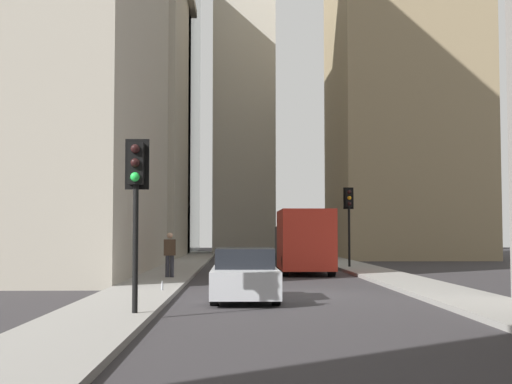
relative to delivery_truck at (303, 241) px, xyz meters
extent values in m
plane|color=#302D30|center=(-11.13, 1.40, -1.46)|extent=(135.00, 135.00, 0.00)
cube|color=gray|center=(-11.13, 5.90, -1.39)|extent=(90.00, 2.20, 0.14)
cube|color=gray|center=(-11.13, -3.10, -1.39)|extent=(90.00, 2.20, 0.14)
cube|color=#9E8966|center=(19.55, -9.20, 12.03)|extent=(12.49, 10.00, 26.98)
cube|color=#A8A091|center=(20.53, 12.00, 10.65)|extent=(15.30, 10.00, 24.23)
cube|color=#B7B2A5|center=(29.73, 2.42, 10.92)|extent=(5.32, 5.32, 24.76)
cube|color=red|center=(-0.91, 0.00, 0.08)|extent=(4.60, 2.25, 2.60)
cube|color=#38383D|center=(2.29, 0.00, -0.27)|extent=(1.90, 2.25, 1.90)
cube|color=black|center=(2.29, 0.00, 0.33)|extent=(1.92, 2.09, 0.64)
cylinder|color=black|center=(2.29, -0.98, -1.02)|extent=(0.88, 0.28, 0.88)
cylinder|color=black|center=(2.29, 0.99, -1.02)|extent=(0.88, 0.28, 0.88)
cylinder|color=black|center=(-2.31, -0.98, -1.02)|extent=(0.88, 0.28, 0.88)
cylinder|color=black|center=(-2.31, 0.99, -1.02)|extent=(0.88, 0.28, 0.88)
cube|color=#B7BABF|center=(-12.88, 2.80, -0.93)|extent=(4.30, 1.78, 0.70)
cube|color=black|center=(-12.68, 2.80, -0.31)|extent=(2.10, 1.58, 0.54)
cylinder|color=black|center=(-14.23, 2.02, -1.14)|extent=(0.64, 0.22, 0.64)
cylinder|color=black|center=(-14.23, 3.58, -1.14)|extent=(0.64, 0.22, 0.64)
cylinder|color=black|center=(-11.53, 2.02, -1.14)|extent=(0.64, 0.22, 0.64)
cylinder|color=black|center=(-11.53, 3.58, -1.14)|extent=(0.64, 0.22, 0.64)
cylinder|color=black|center=(-17.07, 5.18, 0.05)|extent=(0.12, 0.12, 2.74)
cube|color=black|center=(-17.07, 5.18, 1.87)|extent=(0.28, 0.32, 0.90)
cube|color=black|center=(-16.92, 5.18, 1.87)|extent=(0.03, 0.52, 1.10)
sphere|color=black|center=(-17.23, 5.18, 2.17)|extent=(0.20, 0.20, 0.20)
sphere|color=black|center=(-17.23, 5.18, 1.87)|extent=(0.20, 0.20, 0.20)
sphere|color=green|center=(-17.23, 5.18, 1.57)|extent=(0.20, 0.20, 0.20)
cylinder|color=black|center=(3.49, -2.66, 0.18)|extent=(0.12, 0.12, 3.01)
cube|color=black|center=(3.49, -2.66, 2.14)|extent=(0.28, 0.32, 0.90)
cube|color=black|center=(3.64, -2.66, 2.14)|extent=(0.03, 0.52, 1.10)
sphere|color=black|center=(3.33, -2.66, 2.44)|extent=(0.20, 0.20, 0.20)
sphere|color=orange|center=(3.33, -2.66, 2.14)|extent=(0.20, 0.20, 0.20)
sphere|color=black|center=(3.33, -2.66, 1.84)|extent=(0.20, 0.20, 0.20)
cylinder|color=#33333D|center=(-4.86, 5.51, -0.91)|extent=(0.16, 0.16, 0.83)
cylinder|color=#33333D|center=(-4.86, 5.68, -0.91)|extent=(0.16, 0.16, 0.83)
cube|color=#4C3828|center=(-4.86, 5.60, -0.18)|extent=(0.26, 0.44, 0.62)
sphere|color=tan|center=(-4.86, 5.60, 0.28)|extent=(0.22, 0.22, 0.22)
cylinder|color=#999EA3|center=(-11.03, 5.24, -1.22)|extent=(0.07, 0.07, 0.20)
cylinder|color=#999EA3|center=(-11.03, 5.24, -1.08)|extent=(0.03, 0.03, 0.07)
camera|label=1|loc=(-32.34, 3.01, 0.38)|focal=49.91mm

